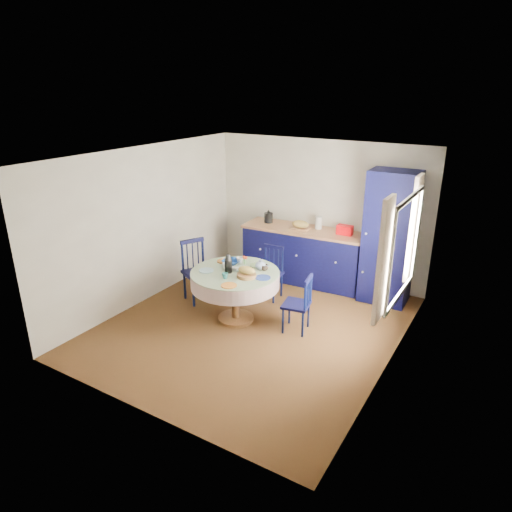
{
  "coord_description": "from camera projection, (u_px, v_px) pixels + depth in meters",
  "views": [
    {
      "loc": [
        3.12,
        -5.12,
        3.38
      ],
      "look_at": [
        -0.07,
        0.2,
        1.03
      ],
      "focal_mm": 32.0,
      "sensor_mm": 36.0,
      "label": 1
    }
  ],
  "objects": [
    {
      "name": "floor",
      "position": [
        253.0,
        325.0,
        6.8
      ],
      "size": [
        4.5,
        4.5,
        0.0
      ],
      "primitive_type": "plane",
      "color": "black",
      "rests_on": "ground"
    },
    {
      "name": "ceiling",
      "position": [
        253.0,
        156.0,
        5.91
      ],
      "size": [
        4.5,
        4.5,
        0.0
      ],
      "primitive_type": "plane",
      "rotation": [
        3.14,
        0.0,
        0.0
      ],
      "color": "white",
      "rests_on": "wall_back"
    },
    {
      "name": "wall_back",
      "position": [
        318.0,
        210.0,
        8.16
      ],
      "size": [
        4.0,
        0.02,
        2.5
      ],
      "primitive_type": "cube",
      "color": "white",
      "rests_on": "floor"
    },
    {
      "name": "wall_left",
      "position": [
        147.0,
        225.0,
        7.32
      ],
      "size": [
        0.02,
        4.5,
        2.5
      ],
      "primitive_type": "cube",
      "color": "white",
      "rests_on": "floor"
    },
    {
      "name": "wall_right",
      "position": [
        397.0,
        275.0,
        5.39
      ],
      "size": [
        0.02,
        4.5,
        2.5
      ],
      "primitive_type": "cube",
      "color": "white",
      "rests_on": "floor"
    },
    {
      "name": "window",
      "position": [
        402.0,
        246.0,
        5.56
      ],
      "size": [
        0.1,
        1.74,
        1.45
      ],
      "color": "white",
      "rests_on": "wall_right"
    },
    {
      "name": "kitchen_counter",
      "position": [
        303.0,
        254.0,
        8.19
      ],
      "size": [
        2.24,
        0.82,
        1.22
      ],
      "rotation": [
        0.0,
        0.0,
        0.06
      ],
      "color": "black",
      "rests_on": "floor"
    },
    {
      "name": "pantry_cabinet",
      "position": [
        389.0,
        238.0,
        7.23
      ],
      "size": [
        0.77,
        0.56,
        2.16
      ],
      "rotation": [
        0.0,
        0.0,
        0.02
      ],
      "color": "black",
      "rests_on": "floor"
    },
    {
      "name": "dining_table",
      "position": [
        236.0,
        280.0,
        6.72
      ],
      "size": [
        1.31,
        1.31,
        1.07
      ],
      "color": "brown",
      "rests_on": "floor"
    },
    {
      "name": "chair_left",
      "position": [
        197.0,
        270.0,
        7.46
      ],
      "size": [
        0.59,
        0.6,
        1.01
      ],
      "rotation": [
        0.0,
        0.0,
        1.1
      ],
      "color": "black",
      "rests_on": "floor"
    },
    {
      "name": "chair_far",
      "position": [
        270.0,
        272.0,
        7.56
      ],
      "size": [
        0.41,
        0.39,
        0.88
      ],
      "rotation": [
        0.0,
        0.0,
        0.05
      ],
      "color": "black",
      "rests_on": "floor"
    },
    {
      "name": "chair_right",
      "position": [
        299.0,
        304.0,
        6.51
      ],
      "size": [
        0.43,
        0.44,
        0.86
      ],
      "rotation": [
        0.0,
        0.0,
        -1.4
      ],
      "color": "black",
      "rests_on": "floor"
    },
    {
      "name": "mug_a",
      "position": [
        226.0,
        266.0,
        6.77
      ],
      "size": [
        0.12,
        0.12,
        0.09
      ],
      "primitive_type": "imported",
      "color": "silver",
      "rests_on": "dining_table"
    },
    {
      "name": "mug_b",
      "position": [
        225.0,
        276.0,
        6.43
      ],
      "size": [
        0.09,
        0.09,
        0.08
      ],
      "primitive_type": "imported",
      "color": "#2A7070",
      "rests_on": "dining_table"
    },
    {
      "name": "mug_c",
      "position": [
        265.0,
        268.0,
        6.72
      ],
      "size": [
        0.11,
        0.11,
        0.09
      ],
      "primitive_type": "imported",
      "color": "black",
      "rests_on": "dining_table"
    },
    {
      "name": "mug_d",
      "position": [
        240.0,
        260.0,
        6.98
      ],
      "size": [
        0.1,
        0.1,
        0.1
      ],
      "primitive_type": "imported",
      "color": "silver",
      "rests_on": "dining_table"
    },
    {
      "name": "cobalt_bowl",
      "position": [
        232.0,
        262.0,
        6.96
      ],
      "size": [
        0.27,
        0.27,
        0.07
      ],
      "primitive_type": "imported",
      "color": "navy",
      "rests_on": "dining_table"
    }
  ]
}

